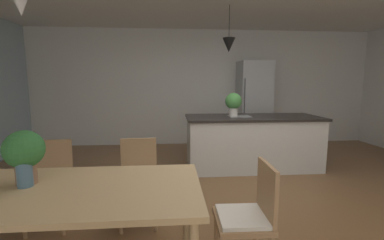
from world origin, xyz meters
TOP-DOWN VIEW (x-y plane):
  - ground_plane at (0.00, 0.00)m, footprint 10.00×8.40m
  - wall_back_kitchen at (0.00, 3.26)m, footprint 10.00×0.12m
  - dining_table at (-1.59, -1.17)m, footprint 1.99×0.94m
  - chair_kitchen_end at (-0.23, -1.17)m, footprint 0.41×0.41m
  - chair_far_left at (-2.05, -0.33)m, footprint 0.43×0.43m
  - chair_far_right at (-1.15, -0.33)m, footprint 0.43×0.43m
  - kitchen_island at (0.58, 1.31)m, footprint 2.26×0.91m
  - refrigerator at (1.09, 2.86)m, footprint 0.70×0.67m
  - pendant_over_island_main at (0.14, 1.31)m, footprint 0.21×0.21m
  - potted_plant_on_island at (0.24, 1.31)m, footprint 0.28×0.28m
  - potted_plant_on_table at (-1.86, -1.05)m, footprint 0.27×0.27m
  - vase_on_dining_table at (-1.84, -1.11)m, footprint 0.10×0.10m

SIDE VIEW (x-z plane):
  - ground_plane at x=0.00m, z-range -0.04..0.00m
  - kitchen_island at x=0.58m, z-range 0.01..0.92m
  - chair_kitchen_end at x=-0.23m, z-range 0.04..0.91m
  - chair_far_left at x=-2.05m, z-range 0.04..0.91m
  - chair_far_right at x=-1.15m, z-range 0.04..0.91m
  - dining_table at x=-1.59m, z-range 0.30..1.03m
  - vase_on_dining_table at x=-1.84m, z-range 0.73..0.94m
  - potted_plant_on_table at x=-1.86m, z-range 0.77..1.16m
  - refrigerator at x=1.09m, z-range 0.00..1.96m
  - potted_plant_on_island at x=0.24m, z-range 0.94..1.34m
  - wall_back_kitchen at x=0.00m, z-range 0.00..2.70m
  - pendant_over_island_main at x=0.14m, z-range 1.70..2.44m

